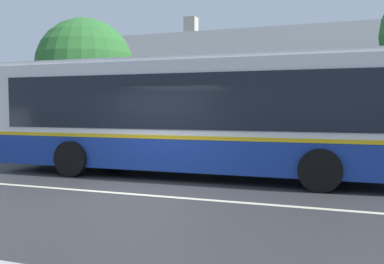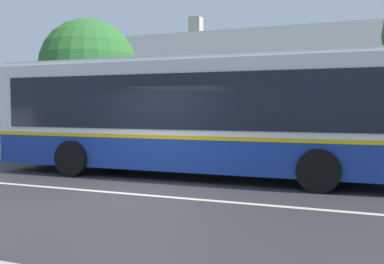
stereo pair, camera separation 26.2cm
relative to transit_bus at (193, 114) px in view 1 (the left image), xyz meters
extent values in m
plane|color=#2D2D30|center=(-0.39, -2.90, -1.76)|extent=(300.00, 300.00, 0.00)
cube|color=#9E9E99|center=(-0.39, 3.10, -1.68)|extent=(60.00, 3.00, 0.15)
cube|color=beige|center=(-0.39, -2.90, -1.75)|extent=(60.00, 0.16, 0.01)
cube|color=beige|center=(0.95, 11.84, 0.09)|extent=(20.79, 10.86, 3.69)
cube|color=#4C5156|center=(0.95, 9.13, 3.18)|extent=(21.39, 5.50, 2.65)
cube|color=#4C5156|center=(0.95, 14.56, 3.18)|extent=(21.39, 5.50, 2.65)
cube|color=beige|center=(-4.77, 12.93, 4.93)|extent=(0.70, 0.70, 1.20)
cube|color=black|center=(-6.33, 6.38, 0.27)|extent=(1.10, 0.06, 1.30)
cube|color=black|center=(0.95, 6.38, 0.27)|extent=(1.10, 0.06, 1.30)
cube|color=#4C3323|center=(4.07, 6.38, -0.71)|extent=(1.00, 0.06, 2.10)
cube|color=navy|center=(-0.02, 0.00, -1.06)|extent=(11.45, 2.64, 0.85)
cube|color=gold|center=(-0.02, 0.00, -0.58)|extent=(11.47, 2.66, 0.10)
cube|color=white|center=(-0.02, 0.00, 0.43)|extent=(11.45, 2.64, 1.93)
cube|color=white|center=(-0.02, 0.00, 1.46)|extent=(11.22, 2.51, 0.12)
cube|color=black|center=(-0.03, 1.26, 0.33)|extent=(10.51, 0.16, 1.43)
cube|color=black|center=(0.00, -1.27, 0.33)|extent=(10.51, 0.16, 1.43)
cube|color=#B21919|center=(-1.46, 1.25, -1.06)|extent=(3.20, 0.07, 0.59)
cube|color=black|center=(4.42, 1.32, -0.22)|extent=(0.90, 0.04, 2.53)
cylinder|color=black|center=(3.51, 1.29, -1.26)|extent=(1.00, 0.29, 1.00)
cylinder|color=black|center=(3.54, -1.21, -1.26)|extent=(1.00, 0.29, 1.00)
cylinder|color=black|center=(-3.17, 1.21, -1.26)|extent=(1.00, 0.29, 1.00)
cylinder|color=black|center=(-3.14, -1.29, -1.26)|extent=(1.00, 0.29, 1.00)
cube|color=brown|center=(-8.07, 2.68, -1.16)|extent=(1.84, 0.10, 0.04)
cube|color=brown|center=(-8.07, 2.54, -1.16)|extent=(1.84, 0.10, 0.04)
cube|color=brown|center=(-8.07, 2.40, -1.16)|extent=(1.84, 0.10, 0.04)
cube|color=brown|center=(-8.07, 2.27, -0.86)|extent=(1.84, 0.04, 0.10)
cube|color=brown|center=(-8.07, 2.27, -0.72)|extent=(1.84, 0.04, 0.10)
cube|color=black|center=(-7.34, 2.54, -1.38)|extent=(0.08, 0.43, 0.45)
cube|color=black|center=(-8.81, 2.54, -1.38)|extent=(0.08, 0.43, 0.45)
cube|color=brown|center=(-3.24, 3.33, -1.16)|extent=(1.55, 0.10, 0.04)
cube|color=brown|center=(-3.24, 3.19, -1.16)|extent=(1.55, 0.10, 0.04)
cube|color=brown|center=(-3.24, 3.04, -1.16)|extent=(1.55, 0.10, 0.04)
cube|color=brown|center=(-3.24, 2.92, -0.86)|extent=(1.55, 0.04, 0.10)
cube|color=brown|center=(-3.24, 2.92, -0.72)|extent=(1.55, 0.04, 0.10)
cube|color=black|center=(-2.62, 3.19, -1.38)|extent=(0.08, 0.43, 0.45)
cube|color=black|center=(-3.86, 3.19, -1.38)|extent=(0.08, 0.43, 0.45)
cylinder|color=#4C3828|center=(-5.98, 3.67, -0.62)|extent=(0.43, 0.43, 2.27)
sphere|color=#2D6B2D|center=(-5.98, 3.67, 1.80)|extent=(3.96, 3.96, 3.96)
sphere|color=#2D6B2D|center=(-5.81, 4.14, 1.21)|extent=(2.43, 2.43, 2.43)
camera|label=1|loc=(4.09, -11.32, 0.19)|focal=40.00mm
camera|label=2|loc=(4.33, -11.23, 0.19)|focal=40.00mm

